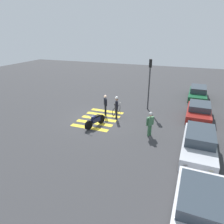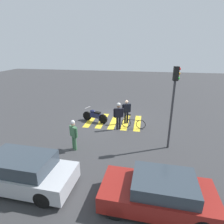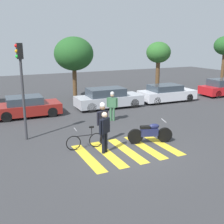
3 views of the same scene
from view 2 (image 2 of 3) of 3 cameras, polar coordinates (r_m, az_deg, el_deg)
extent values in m
plane|color=#38383A|center=(14.30, 0.59, -2.86)|extent=(60.00, 60.00, 0.00)
cylinder|color=black|center=(14.54, -7.58, -1.17)|extent=(0.71, 0.34, 0.70)
cylinder|color=black|center=(13.82, -2.78, -2.14)|extent=(0.71, 0.34, 0.70)
cube|color=#1E234C|center=(14.08, -5.09, -0.99)|extent=(0.85, 0.50, 0.36)
ellipsoid|color=#1E234C|center=(14.11, -5.91, 0.19)|extent=(0.53, 0.37, 0.24)
cube|color=black|center=(13.90, -4.43, -0.20)|extent=(0.49, 0.36, 0.12)
cylinder|color=#A5A5AD|center=(14.27, -7.44, 1.41)|extent=(0.22, 0.60, 0.04)
torus|color=black|center=(13.07, 8.78, -3.78)|extent=(0.66, 0.09, 0.66)
torus|color=black|center=(13.20, 4.34, -3.35)|extent=(0.66, 0.09, 0.66)
cylinder|color=black|center=(13.02, 6.60, -2.43)|extent=(0.80, 0.10, 0.04)
cylinder|color=black|center=(13.00, 5.28, -1.61)|extent=(0.03, 0.03, 0.34)
cube|color=black|center=(12.93, 5.30, -0.87)|extent=(0.21, 0.12, 0.06)
cylinder|color=#99999E|center=(12.85, 8.46, -1.28)|extent=(0.07, 0.46, 0.03)
cylinder|color=black|center=(13.88, 4.70, -1.69)|extent=(0.14, 0.14, 0.88)
cylinder|color=black|center=(13.81, 4.02, -1.79)|extent=(0.14, 0.14, 0.88)
cube|color=black|center=(13.59, 4.44, 1.20)|extent=(0.54, 0.44, 0.62)
sphere|color=beige|center=(13.45, 4.49, 3.10)|extent=(0.24, 0.24, 0.24)
cylinder|color=black|center=(13.72, 5.60, 1.34)|extent=(0.09, 0.09, 0.59)
cylinder|color=black|center=(13.47, 3.26, 1.06)|extent=(0.09, 0.09, 0.59)
cylinder|color=black|center=(12.86, 2.36, -3.40)|extent=(0.14, 0.14, 0.89)
cylinder|color=black|center=(12.82, 1.58, -3.47)|extent=(0.14, 0.14, 0.89)
cube|color=black|center=(12.56, 2.01, -0.25)|extent=(0.55, 0.39, 0.63)
sphere|color=#8C664C|center=(12.41, 2.04, 1.80)|extent=(0.24, 0.24, 0.24)
cylinder|color=black|center=(12.64, 3.36, -0.15)|extent=(0.09, 0.09, 0.60)
cylinder|color=black|center=(12.49, 0.64, -0.36)|extent=(0.09, 0.09, 0.60)
sphere|color=white|center=(12.38, 2.04, 2.29)|extent=(0.25, 0.25, 0.25)
cylinder|color=#3F724C|center=(10.57, -11.15, -9.38)|extent=(0.14, 0.14, 0.81)
cylinder|color=#3F724C|center=(10.71, -11.68, -9.02)|extent=(0.14, 0.14, 0.81)
cube|color=#3F724C|center=(10.33, -11.67, -5.83)|extent=(0.50, 0.44, 0.57)
sphere|color=tan|center=(10.15, -11.84, -3.60)|extent=(0.22, 0.22, 0.22)
cylinder|color=#3F724C|center=(10.11, -10.79, -6.35)|extent=(0.09, 0.09, 0.55)
cylinder|color=#3F724C|center=(10.55, -12.52, -5.32)|extent=(0.09, 0.09, 0.55)
sphere|color=white|center=(10.11, -11.88, -3.08)|extent=(0.23, 0.23, 0.23)
cube|color=yellow|center=(14.13, 7.81, -3.32)|extent=(0.45, 3.02, 0.01)
cube|color=yellow|center=(14.19, 4.18, -3.08)|extent=(0.45, 3.02, 0.01)
cube|color=yellow|center=(14.30, 0.59, -2.84)|extent=(0.45, 3.02, 0.01)
cube|color=yellow|center=(14.47, -2.93, -2.59)|extent=(0.45, 3.02, 0.01)
cube|color=yellow|center=(14.69, -6.35, -2.34)|extent=(0.45, 3.02, 0.01)
cylinder|color=black|center=(6.98, 0.94, -27.92)|extent=(0.63, 0.24, 0.62)
cylinder|color=black|center=(8.13, 3.33, -19.69)|extent=(0.63, 0.24, 0.62)
cylinder|color=black|center=(8.28, 23.32, -20.75)|extent=(0.63, 0.24, 0.62)
cube|color=maroon|center=(7.37, 13.53, -23.44)|extent=(4.00, 1.96, 0.64)
cube|color=#333D47|center=(7.03, 15.61, -20.22)|extent=(2.18, 1.68, 0.46)
cube|color=#F2EDCC|center=(7.03, -3.84, -24.32)|extent=(0.09, 0.20, 0.12)
cube|color=#F2EDCC|center=(7.89, -1.37, -18.59)|extent=(0.09, 0.20, 0.12)
cylinder|color=black|center=(10.44, -31.06, -12.98)|extent=(0.66, 0.24, 0.66)
cylinder|color=black|center=(7.71, -20.38, -23.59)|extent=(0.66, 0.24, 0.66)
cylinder|color=black|center=(8.73, -14.76, -17.14)|extent=(0.66, 0.24, 0.66)
cube|color=#B7BAC1|center=(8.90, -26.88, -16.57)|extent=(4.76, 1.95, 0.67)
cube|color=#333D47|center=(8.43, -26.24, -13.56)|extent=(2.59, 1.66, 0.55)
cylinder|color=#38383D|center=(10.48, 17.60, -1.21)|extent=(0.12, 0.12, 3.81)
cube|color=black|center=(9.94, 18.94, 11.02)|extent=(0.27, 0.27, 0.70)
sphere|color=red|center=(9.95, 19.82, 12.28)|extent=(0.16, 0.16, 0.16)
sphere|color=orange|center=(9.98, 19.67, 10.97)|extent=(0.16, 0.16, 0.16)
sphere|color=green|center=(10.01, 19.52, 9.67)|extent=(0.16, 0.16, 0.16)
camera|label=1|loc=(17.58, -60.15, 14.19)|focal=32.65mm
camera|label=3|loc=(23.04, 19.17, 16.41)|focal=44.34mm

